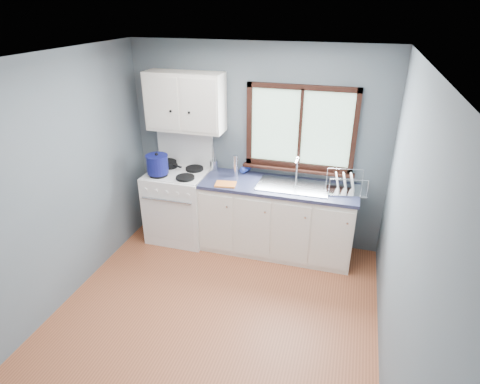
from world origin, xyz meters
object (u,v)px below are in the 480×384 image
(base_cabinets, at_px, (277,222))
(dish_rack, at_px, (345,186))
(utensil_crock, at_px, (214,165))
(stockpot, at_px, (157,164))
(thermos, at_px, (235,166))
(gas_range, at_px, (179,203))
(sink, at_px, (293,191))
(skillet, at_px, (167,163))

(base_cabinets, bearing_deg, dish_rack, 2.84)
(dish_rack, bearing_deg, utensil_crock, 164.11)
(stockpot, bearing_deg, base_cabinets, 6.42)
(utensil_crock, bearing_deg, thermos, -18.26)
(thermos, relative_size, dish_rack, 0.55)
(gas_range, relative_size, stockpot, 4.86)
(sink, height_order, skillet, sink)
(skillet, bearing_deg, base_cabinets, 14.95)
(gas_range, distance_m, sink, 1.53)
(stockpot, xyz_separation_m, dish_rack, (2.26, 0.21, -0.10))
(utensil_crock, bearing_deg, skillet, -170.44)
(gas_range, relative_size, sink, 1.62)
(skillet, bearing_deg, sink, 15.37)
(skillet, height_order, dish_rack, dish_rack)
(thermos, bearing_deg, utensil_crock, 161.74)
(utensil_crock, distance_m, dish_rack, 1.67)
(base_cabinets, distance_m, thermos, 0.87)
(utensil_crock, relative_size, thermos, 1.24)
(gas_range, relative_size, dish_rack, 2.79)
(skillet, bearing_deg, gas_range, -13.76)
(gas_range, height_order, utensil_crock, gas_range)
(gas_range, xyz_separation_m, stockpot, (-0.19, -0.15, 0.59))
(base_cabinets, distance_m, stockpot, 1.64)
(utensil_crock, height_order, thermos, utensil_crock)
(skillet, xyz_separation_m, dish_rack, (2.27, -0.07, -0.01))
(stockpot, bearing_deg, dish_rack, 5.21)
(base_cabinets, relative_size, sink, 2.20)
(base_cabinets, bearing_deg, stockpot, -173.58)
(utensil_crock, bearing_deg, gas_range, -151.14)
(thermos, bearing_deg, dish_rack, -2.88)
(skillet, height_order, thermos, thermos)
(skillet, height_order, utensil_crock, utensil_crock)
(sink, distance_m, stockpot, 1.69)
(sink, bearing_deg, gas_range, -179.29)
(gas_range, relative_size, utensil_crock, 4.06)
(gas_range, height_order, dish_rack, gas_range)
(utensil_crock, bearing_deg, stockpot, -147.89)
(skillet, xyz_separation_m, utensil_crock, (0.61, 0.10, 0.00))
(skillet, relative_size, utensil_crock, 1.21)
(stockpot, xyz_separation_m, utensil_crock, (0.60, 0.38, -0.09))
(base_cabinets, distance_m, sink, 0.48)
(sink, bearing_deg, utensil_crock, 168.80)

